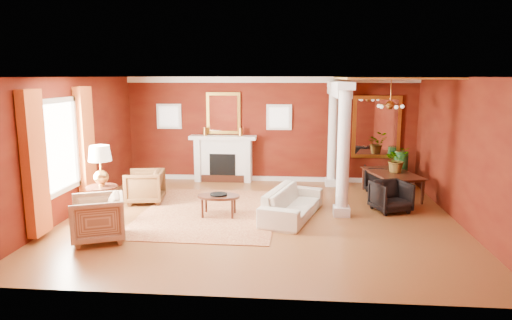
# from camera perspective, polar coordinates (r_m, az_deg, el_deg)

# --- Properties ---
(ground) EXTENTS (8.00, 8.00, 0.00)m
(ground) POSITION_cam_1_polar(r_m,az_deg,el_deg) (9.61, 0.55, -7.23)
(ground) COLOR brown
(ground) RESTS_ON ground
(room_shell) EXTENTS (8.04, 7.04, 2.92)m
(room_shell) POSITION_cam_1_polar(r_m,az_deg,el_deg) (9.20, 0.58, 4.83)
(room_shell) COLOR #5E1D0D
(room_shell) RESTS_ON ground
(fireplace) EXTENTS (1.85, 0.42, 1.29)m
(fireplace) POSITION_cam_1_polar(r_m,az_deg,el_deg) (12.80, -4.12, 0.20)
(fireplace) COLOR silver
(fireplace) RESTS_ON ground
(overmantel_mirror) EXTENTS (0.95, 0.07, 1.15)m
(overmantel_mirror) POSITION_cam_1_polar(r_m,az_deg,el_deg) (12.78, -4.10, 5.85)
(overmantel_mirror) COLOR gold
(overmantel_mirror) RESTS_ON fireplace
(flank_window_left) EXTENTS (0.70, 0.07, 0.70)m
(flank_window_left) POSITION_cam_1_polar(r_m,az_deg,el_deg) (13.13, -10.81, 5.38)
(flank_window_left) COLOR silver
(flank_window_left) RESTS_ON room_shell
(flank_window_right) EXTENTS (0.70, 0.07, 0.70)m
(flank_window_right) POSITION_cam_1_polar(r_m,az_deg,el_deg) (12.65, 2.90, 5.37)
(flank_window_right) COLOR silver
(flank_window_right) RESTS_ON room_shell
(left_window) EXTENTS (0.21, 2.55, 2.60)m
(left_window) POSITION_cam_1_polar(r_m,az_deg,el_deg) (9.79, -23.08, 0.83)
(left_window) COLOR white
(left_window) RESTS_ON room_shell
(column_front) EXTENTS (0.36, 0.36, 2.80)m
(column_front) POSITION_cam_1_polar(r_m,az_deg,el_deg) (9.60, 10.89, 1.32)
(column_front) COLOR silver
(column_front) RESTS_ON ground
(column_back) EXTENTS (0.36, 0.36, 2.80)m
(column_back) POSITION_cam_1_polar(r_m,az_deg,el_deg) (12.26, 9.61, 3.32)
(column_back) COLOR silver
(column_back) RESTS_ON ground
(header_beam) EXTENTS (0.30, 3.20, 0.32)m
(header_beam) POSITION_cam_1_polar(r_m,az_deg,el_deg) (11.08, 10.25, 8.75)
(header_beam) COLOR silver
(header_beam) RESTS_ON column_front
(amber_ceiling) EXTENTS (2.30, 3.40, 0.04)m
(amber_ceiling) POSITION_cam_1_polar(r_m,az_deg,el_deg) (11.09, 16.38, 9.79)
(amber_ceiling) COLOR gold
(amber_ceiling) RESTS_ON room_shell
(dining_mirror) EXTENTS (1.30, 0.07, 1.70)m
(dining_mirror) POSITION_cam_1_polar(r_m,az_deg,el_deg) (12.84, 14.82, 3.99)
(dining_mirror) COLOR gold
(dining_mirror) RESTS_ON room_shell
(chandelier) EXTENTS (0.60, 0.62, 0.75)m
(chandelier) POSITION_cam_1_polar(r_m,az_deg,el_deg) (11.17, 16.42, 6.59)
(chandelier) COLOR #BD873B
(chandelier) RESTS_ON room_shell
(crown_trim) EXTENTS (8.00, 0.08, 0.16)m
(crown_trim) POSITION_cam_1_polar(r_m,az_deg,el_deg) (12.60, 1.79, 10.00)
(crown_trim) COLOR silver
(crown_trim) RESTS_ON room_shell
(base_trim) EXTENTS (8.00, 0.08, 0.12)m
(base_trim) POSITION_cam_1_polar(r_m,az_deg,el_deg) (12.92, 1.72, -2.33)
(base_trim) COLOR silver
(base_trim) RESTS_ON ground
(rug) EXTENTS (2.93, 3.87, 0.02)m
(rug) POSITION_cam_1_polar(r_m,az_deg,el_deg) (10.03, -5.75, -6.47)
(rug) COLOR maroon
(rug) RESTS_ON ground
(sofa) EXTENTS (1.17, 2.17, 0.82)m
(sofa) POSITION_cam_1_polar(r_m,az_deg,el_deg) (9.57, 4.56, -4.78)
(sofa) COLOR #F6EACF
(sofa) RESTS_ON ground
(armchair_leopard) EXTENTS (0.87, 0.92, 0.85)m
(armchair_leopard) POSITION_cam_1_polar(r_m,az_deg,el_deg) (10.94, -13.74, -3.04)
(armchair_leopard) COLOR black
(armchair_leopard) RESTS_ON ground
(armchair_stripe) EXTENTS (1.10, 1.13, 0.91)m
(armchair_stripe) POSITION_cam_1_polar(r_m,az_deg,el_deg) (8.68, -19.21, -6.64)
(armchair_stripe) COLOR tan
(armchair_stripe) RESTS_ON ground
(coffee_table) EXTENTS (0.89, 0.89, 0.45)m
(coffee_table) POSITION_cam_1_polar(r_m,az_deg,el_deg) (9.64, -4.69, -4.67)
(coffee_table) COLOR black
(coffee_table) RESTS_ON ground
(coffee_book) EXTENTS (0.16, 0.04, 0.22)m
(coffee_book) POSITION_cam_1_polar(r_m,az_deg,el_deg) (9.62, -4.89, -3.75)
(coffee_book) COLOR black
(coffee_book) RESTS_ON coffee_table
(side_table) EXTENTS (0.62, 0.62, 1.56)m
(side_table) POSITION_cam_1_polar(r_m,az_deg,el_deg) (9.68, -18.83, -1.22)
(side_table) COLOR black
(side_table) RESTS_ON ground
(dining_table) EXTENTS (1.02, 1.80, 0.95)m
(dining_table) POSITION_cam_1_polar(r_m,az_deg,el_deg) (11.64, 16.75, -2.11)
(dining_table) COLOR black
(dining_table) RESTS_ON ground
(dining_chair_near) EXTENTS (0.91, 0.88, 0.74)m
(dining_chair_near) POSITION_cam_1_polar(r_m,az_deg,el_deg) (10.37, 16.51, -4.22)
(dining_chair_near) COLOR black
(dining_chair_near) RESTS_ON ground
(dining_chair_far) EXTENTS (0.72, 0.69, 0.68)m
(dining_chair_far) POSITION_cam_1_polar(r_m,az_deg,el_deg) (12.25, 14.88, -2.06)
(dining_chair_far) COLOR black
(dining_chair_far) RESTS_ON ground
(green_urn) EXTENTS (0.41, 0.41, 0.97)m
(green_urn) POSITION_cam_1_polar(r_m,az_deg,el_deg) (12.70, 17.58, -1.56)
(green_urn) COLOR #14401A
(green_urn) RESTS_ON ground
(potted_plant) EXTENTS (0.78, 0.81, 0.49)m
(potted_plant) POSITION_cam_1_polar(r_m,az_deg,el_deg) (11.57, 17.23, 1.43)
(potted_plant) COLOR #26591E
(potted_plant) RESTS_ON dining_table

